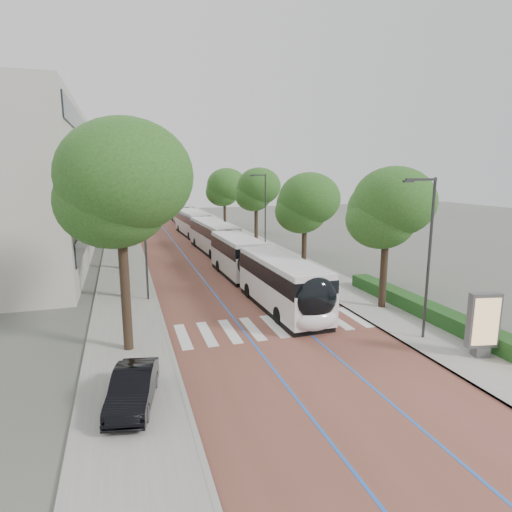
{
  "coord_description": "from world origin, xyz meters",
  "views": [
    {
      "loc": [
        -7.47,
        -20.01,
        8.39
      ],
      "look_at": [
        1.62,
        8.81,
        2.4
      ],
      "focal_mm": 30.0,
      "sensor_mm": 36.0,
      "label": 1
    }
  ],
  "objects": [
    {
      "name": "lamp_post_left",
      "position": [
        -6.1,
        8.0,
        4.12
      ],
      "size": [
        0.14,
        0.14,
        8.0
      ],
      "primitive_type": "cylinder",
      "color": "#313134",
      "rests_on": "sidewalk_left"
    },
    {
      "name": "parked_car",
      "position": [
        -7.44,
        -5.26,
        0.78
      ],
      "size": [
        2.15,
        4.19,
        1.32
      ],
      "primitive_type": "imported",
      "rotation": [
        0.0,
        0.0,
        -0.2
      ],
      "color": "black",
      "rests_on": "sidewalk_left"
    },
    {
      "name": "bus_queued_0",
      "position": [
        1.65,
        23.3,
        1.62
      ],
      "size": [
        3.04,
        12.49,
        3.2
      ],
      "rotation": [
        0.0,
        0.0,
        0.04
      ],
      "color": "silver",
      "rests_on": "ground"
    },
    {
      "name": "trees_left",
      "position": [
        -7.5,
        25.85,
        6.83
      ],
      "size": [
        6.48,
        60.91,
        10.12
      ],
      "color": "black",
      "rests_on": "ground"
    },
    {
      "name": "bus_queued_1",
      "position": [
        1.46,
        35.93,
        1.62
      ],
      "size": [
        3.05,
        12.49,
        3.2
      ],
      "rotation": [
        0.0,
        0.0,
        0.04
      ],
      "color": "silver",
      "rests_on": "ground"
    },
    {
      "name": "sidewalk_right",
      "position": [
        7.5,
        40.0,
        0.06
      ],
      "size": [
        4.0,
        140.0,
        0.12
      ],
      "primitive_type": "cube",
      "color": "gray",
      "rests_on": "ground"
    },
    {
      "name": "ground",
      "position": [
        0.0,
        0.0,
        0.0
      ],
      "size": [
        160.0,
        160.0,
        0.0
      ],
      "primitive_type": "plane",
      "color": "#51544C",
      "rests_on": "ground"
    },
    {
      "name": "bus_queued_2",
      "position": [
        2.04,
        49.82,
        1.62
      ],
      "size": [
        2.76,
        12.44,
        3.2
      ],
      "rotation": [
        0.0,
        0.0,
        -0.02
      ],
      "color": "silver",
      "rests_on": "ground"
    },
    {
      "name": "lane_line_left",
      "position": [
        -1.6,
        40.0,
        0.02
      ],
      "size": [
        0.12,
        126.0,
        0.01
      ],
      "primitive_type": "cube",
      "color": "blue",
      "rests_on": "road"
    },
    {
      "name": "zebra_crossing",
      "position": [
        0.2,
        1.0,
        0.03
      ],
      "size": [
        10.55,
        3.6,
        0.01
      ],
      "color": "silver",
      "rests_on": "ground"
    },
    {
      "name": "streetlight_near",
      "position": [
        6.62,
        -3.0,
        4.82
      ],
      "size": [
        1.82,
        0.2,
        8.0
      ],
      "color": "#313134",
      "rests_on": "sidewalk_right"
    },
    {
      "name": "sidewalk_left",
      "position": [
        -7.5,
        40.0,
        0.06
      ],
      "size": [
        4.0,
        140.0,
        0.12
      ],
      "primitive_type": "cube",
      "color": "gray",
      "rests_on": "ground"
    },
    {
      "name": "hedge",
      "position": [
        9.1,
        0.0,
        0.52
      ],
      "size": [
        1.2,
        14.0,
        0.8
      ],
      "primitive_type": "cube",
      "color": "#174418",
      "rests_on": "sidewalk_right"
    },
    {
      "name": "lane_line_right",
      "position": [
        1.6,
        40.0,
        0.02
      ],
      "size": [
        0.12,
        126.0,
        0.01
      ],
      "primitive_type": "cube",
      "color": "blue",
      "rests_on": "road"
    },
    {
      "name": "ad_panel",
      "position": [
        7.78,
        -5.68,
        1.67
      ],
      "size": [
        1.47,
        0.68,
        2.96
      ],
      "rotation": [
        0.0,
        0.0,
        -0.21
      ],
      "color": "#59595B",
      "rests_on": "sidewalk_right"
    },
    {
      "name": "kerb_right",
      "position": [
        5.6,
        40.0,
        0.06
      ],
      "size": [
        0.2,
        140.0,
        0.14
      ],
      "primitive_type": "cube",
      "color": "gray",
      "rests_on": "ground"
    },
    {
      "name": "kerb_left",
      "position": [
        -5.6,
        40.0,
        0.06
      ],
      "size": [
        0.2,
        140.0,
        0.14
      ],
      "primitive_type": "cube",
      "color": "gray",
      "rests_on": "ground"
    },
    {
      "name": "bus_queued_3",
      "position": [
        2.08,
        62.14,
        1.62
      ],
      "size": [
        2.8,
        12.45,
        3.2
      ],
      "rotation": [
        0.0,
        0.0,
        -0.02
      ],
      "color": "silver",
      "rests_on": "ground"
    },
    {
      "name": "road",
      "position": [
        0.0,
        40.0,
        0.01
      ],
      "size": [
        11.0,
        140.0,
        0.02
      ],
      "primitive_type": "cube",
      "color": "brown",
      "rests_on": "ground"
    },
    {
      "name": "streetlight_far",
      "position": [
        6.62,
        22.0,
        4.82
      ],
      "size": [
        1.82,
        0.2,
        8.0
      ],
      "color": "#313134",
      "rests_on": "sidewalk_right"
    },
    {
      "name": "trees_right",
      "position": [
        7.7,
        25.1,
        5.81
      ],
      "size": [
        5.97,
        47.43,
        8.32
      ],
      "color": "black",
      "rests_on": "ground"
    },
    {
      "name": "lead_bus",
      "position": [
        1.53,
        7.45,
        1.63
      ],
      "size": [
        3.09,
        18.47,
        3.2
      ],
      "rotation": [
        0.0,
        0.0,
        0.03
      ],
      "color": "black",
      "rests_on": "ground"
    }
  ]
}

